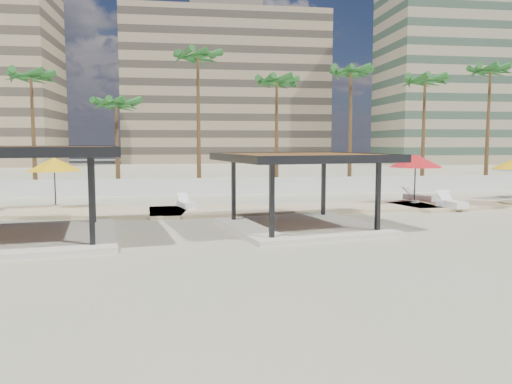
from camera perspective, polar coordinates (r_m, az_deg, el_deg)
ground at (r=20.63m, az=3.55°, el=-4.79°), size 200.00×200.00×0.00m
promenade at (r=28.44m, az=4.34°, el=-1.79°), size 44.45×7.97×0.24m
boundary_wall at (r=36.23m, az=-1.63°, el=0.68°), size 56.00×0.30×1.20m
building_mid at (r=98.76m, az=-3.55°, el=11.75°), size 38.00×16.00×30.40m
building_east at (r=101.37m, az=23.42°, el=12.85°), size 32.00×15.00×36.40m
pavilion_central at (r=21.67m, az=5.20°, el=0.92°), size 7.67×7.67×3.27m
pavilion_west at (r=20.82m, az=-25.31°, el=0.75°), size 8.14×8.14×3.60m
umbrella_b at (r=29.69m, az=-22.07°, el=2.93°), size 3.72×3.72×2.75m
umbrella_c at (r=31.11m, az=17.77°, el=3.40°), size 3.72×3.72×2.89m
lounger_a at (r=27.91m, az=-7.99°, el=-1.36°), size 1.10×2.02×0.73m
lounger_b at (r=29.82m, az=21.42°, el=-1.20°), size 0.85×2.24×0.83m
lounger_c at (r=32.68m, az=18.12°, el=-0.54°), size 1.72×2.11×0.79m
lounger_d at (r=30.77m, az=20.57°, el=-1.00°), size 1.61×2.08×0.77m
palm_b at (r=40.29m, az=-24.32°, el=11.48°), size 3.00×3.00×9.35m
palm_c at (r=38.35m, az=-15.69°, el=9.34°), size 3.00×3.00×7.40m
palm_d at (r=39.24m, az=-6.67°, el=14.50°), size 3.00×3.00×11.08m
palm_e at (r=39.16m, az=2.39°, el=12.00°), size 3.00×3.00×9.24m
palm_f at (r=40.97m, az=10.83°, el=12.78°), size 3.00×3.00×10.11m
palm_g at (r=42.86m, az=18.75°, el=11.49°), size 3.00×3.00×9.50m
palm_h at (r=46.46m, az=25.20°, el=11.98°), size 3.00×3.00×10.53m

